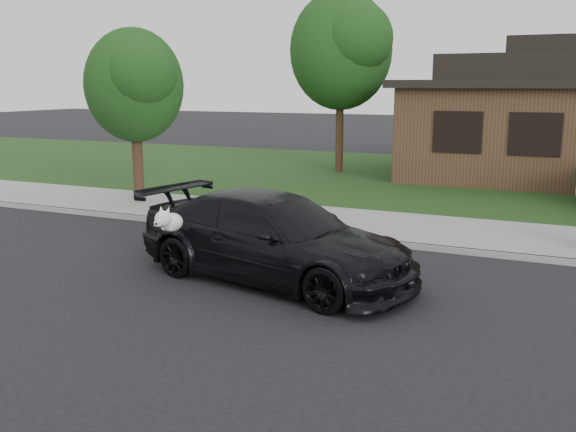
% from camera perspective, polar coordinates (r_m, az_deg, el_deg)
% --- Properties ---
extents(ground, '(120.00, 120.00, 0.00)m').
position_cam_1_polar(ground, '(10.04, 3.74, -7.24)').
color(ground, black).
rests_on(ground, ground).
extents(sidewalk, '(60.00, 3.00, 0.12)m').
position_cam_1_polar(sidewalk, '(14.65, 10.59, -1.13)').
color(sidewalk, gray).
rests_on(sidewalk, ground).
extents(curb, '(60.00, 0.12, 0.12)m').
position_cam_1_polar(curb, '(13.24, 9.05, -2.44)').
color(curb, gray).
rests_on(curb, ground).
extents(lawn, '(60.00, 13.00, 0.13)m').
position_cam_1_polar(lawn, '(22.39, 15.46, 3.04)').
color(lawn, '#193814').
rests_on(lawn, ground).
extents(sedan, '(5.34, 3.06, 1.46)m').
position_cam_1_polar(sedan, '(10.71, -1.23, -1.95)').
color(sedan, black).
rests_on(sedan, ground).
extents(tree_0, '(3.78, 3.60, 6.34)m').
position_cam_1_polar(tree_0, '(23.12, 5.01, 14.64)').
color(tree_0, '#332114').
rests_on(tree_0, ground).
extents(tree_2, '(2.73, 2.60, 4.59)m').
position_cam_1_polar(tree_2, '(17.62, -13.39, 11.40)').
color(tree_2, '#332114').
rests_on(tree_2, ground).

